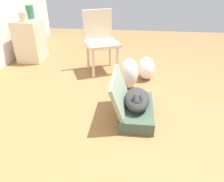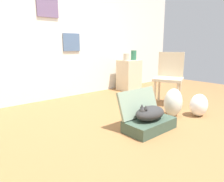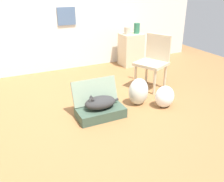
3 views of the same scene
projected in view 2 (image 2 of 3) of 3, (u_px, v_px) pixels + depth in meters
The scene contains 11 objects.
ground_plane at pixel (153, 126), 2.75m from camera, with size 7.68×7.68×0.00m, color olive.
wall_back at pixel (65, 32), 4.13m from camera, with size 6.40×0.15×2.60m.
suitcase_base at pixel (150, 125), 2.61m from camera, with size 0.66×0.36×0.14m, color #384C3D.
suitcase_lid at pixel (138, 103), 2.70m from camera, with size 0.66×0.36×0.04m, color gray.
cat at pixel (150, 113), 2.57m from camera, with size 0.52×0.27×0.22m.
plastic_bag_white at pixel (173, 103), 3.09m from camera, with size 0.31×0.25×0.42m, color silver.
plastic_bag_clear at pixel (199, 105), 3.12m from camera, with size 0.30×0.25×0.34m, color white.
side_table at pixel (129, 75), 4.94m from camera, with size 0.46×0.41×0.71m, color beige.
vase_tall at pixel (126, 57), 4.77m from camera, with size 0.14×0.14×0.16m, color #B7AD99.
vase_short at pixel (134, 55), 4.90m from camera, with size 0.13×0.13×0.23m, color #2D7051.
chair at pixel (169, 76), 3.76m from camera, with size 0.61×0.63×0.93m.
Camera 2 is at (-2.10, -1.60, 1.05)m, focal length 33.29 mm.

